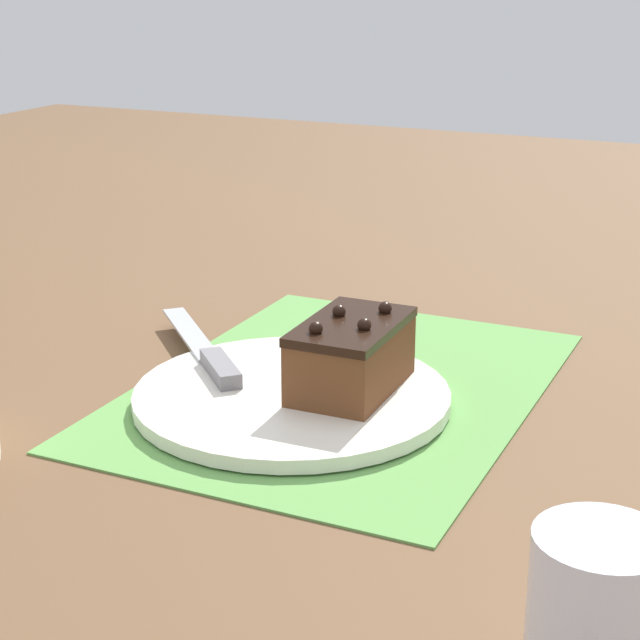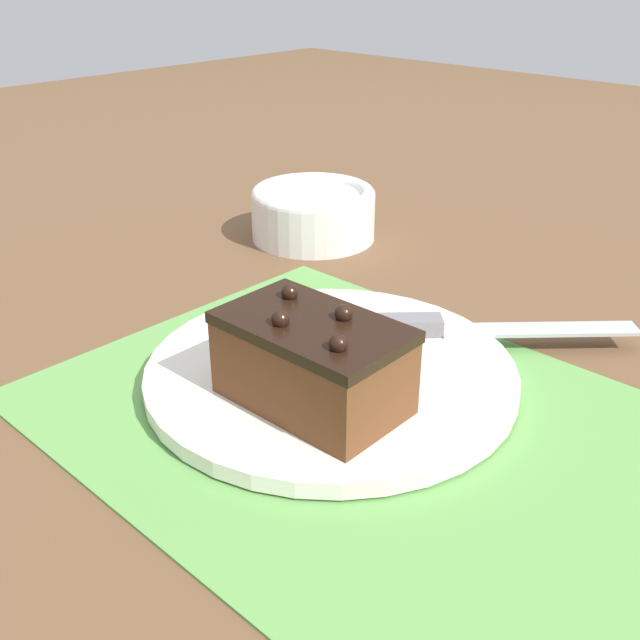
{
  "view_description": "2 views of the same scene",
  "coord_description": "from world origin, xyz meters",
  "px_view_note": "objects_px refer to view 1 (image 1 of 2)",
  "views": [
    {
      "loc": [
        0.82,
        0.36,
        0.37
      ],
      "look_at": [
        0.02,
        -0.01,
        0.07
      ],
      "focal_mm": 60.0,
      "sensor_mm": 36.0,
      "label": 1
    },
    {
      "loc": [
        -0.27,
        0.33,
        0.3
      ],
      "look_at": [
        0.09,
        -0.05,
        0.03
      ],
      "focal_mm": 42.0,
      "sensor_mm": 36.0,
      "label": 2
    }
  ],
  "objects_px": {
    "cake_plate": "(292,396)",
    "serving_knife": "(210,356)",
    "chocolate_cake": "(351,355)",
    "drinking_glass": "(596,615)"
  },
  "relations": [
    {
      "from": "cake_plate",
      "to": "drinking_glass",
      "type": "relative_size",
      "value": 2.97
    },
    {
      "from": "serving_knife",
      "to": "drinking_glass",
      "type": "height_order",
      "value": "drinking_glass"
    },
    {
      "from": "cake_plate",
      "to": "serving_knife",
      "type": "relative_size",
      "value": 1.53
    },
    {
      "from": "chocolate_cake",
      "to": "drinking_glass",
      "type": "relative_size",
      "value": 1.36
    },
    {
      "from": "cake_plate",
      "to": "serving_knife",
      "type": "bearing_deg",
      "value": -107.07
    },
    {
      "from": "drinking_glass",
      "to": "serving_knife",
      "type": "bearing_deg",
      "value": -126.21
    },
    {
      "from": "chocolate_cake",
      "to": "drinking_glass",
      "type": "distance_m",
      "value": 0.4
    },
    {
      "from": "chocolate_cake",
      "to": "serving_knife",
      "type": "distance_m",
      "value": 0.15
    },
    {
      "from": "chocolate_cake",
      "to": "cake_plate",
      "type": "bearing_deg",
      "value": -61.5
    },
    {
      "from": "cake_plate",
      "to": "serving_knife",
      "type": "distance_m",
      "value": 0.11
    }
  ]
}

